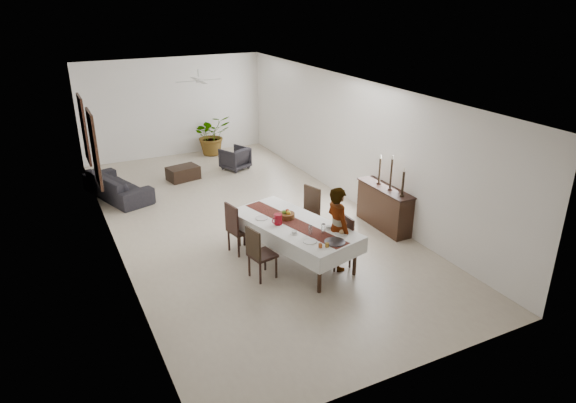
{
  "coord_description": "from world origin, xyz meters",
  "views": [
    {
      "loc": [
        -4.11,
        -10.57,
        5.17
      ],
      "look_at": [
        0.34,
        -1.68,
        1.05
      ],
      "focal_mm": 32.0,
      "sensor_mm": 36.0,
      "label": 1
    }
  ],
  "objects_px": {
    "sideboard_body": "(384,208)",
    "sofa": "(117,185)",
    "red_pitcher": "(278,219)",
    "dining_table_top": "(294,225)",
    "woman": "(337,228)"
  },
  "relations": [
    {
      "from": "sofa",
      "to": "sideboard_body",
      "type": "bearing_deg",
      "value": -150.36
    },
    {
      "from": "woman",
      "to": "red_pitcher",
      "type": "bearing_deg",
      "value": 49.94
    },
    {
      "from": "woman",
      "to": "sofa",
      "type": "bearing_deg",
      "value": 28.32
    },
    {
      "from": "dining_table_top",
      "to": "sofa",
      "type": "relative_size",
      "value": 1.14
    },
    {
      "from": "red_pitcher",
      "to": "sofa",
      "type": "bearing_deg",
      "value": 114.57
    },
    {
      "from": "dining_table_top",
      "to": "red_pitcher",
      "type": "xyz_separation_m",
      "value": [
        -0.3,
        0.09,
        0.15
      ]
    },
    {
      "from": "dining_table_top",
      "to": "red_pitcher",
      "type": "relative_size",
      "value": 12.0
    },
    {
      "from": "sideboard_body",
      "to": "sofa",
      "type": "xyz_separation_m",
      "value": [
        -5.23,
        4.71,
        -0.14
      ]
    },
    {
      "from": "sideboard_body",
      "to": "woman",
      "type": "bearing_deg",
      "value": -150.33
    },
    {
      "from": "sofa",
      "to": "woman",
      "type": "bearing_deg",
      "value": -169.29
    },
    {
      "from": "woman",
      "to": "sideboard_body",
      "type": "xyz_separation_m",
      "value": [
        1.98,
        1.13,
        -0.38
      ]
    },
    {
      "from": "dining_table_top",
      "to": "red_pitcher",
      "type": "distance_m",
      "value": 0.35
    },
    {
      "from": "red_pitcher",
      "to": "sideboard_body",
      "type": "relative_size",
      "value": 0.14
    },
    {
      "from": "dining_table_top",
      "to": "sideboard_body",
      "type": "bearing_deg",
      "value": -4.66
    },
    {
      "from": "red_pitcher",
      "to": "dining_table_top",
      "type": "bearing_deg",
      "value": -16.19
    }
  ]
}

